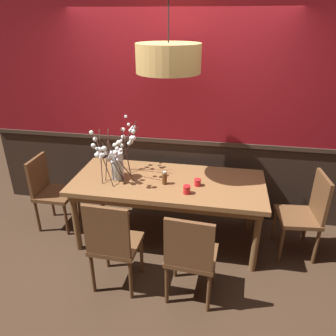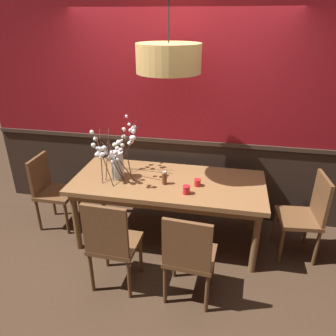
# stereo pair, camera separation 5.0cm
# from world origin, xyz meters

# --- Properties ---
(ground_plane) EXTENTS (24.00, 24.00, 0.00)m
(ground_plane) POSITION_xyz_m (0.00, 0.00, 0.00)
(ground_plane) COLOR #422D1E
(back_wall) EXTENTS (4.90, 0.14, 2.99)m
(back_wall) POSITION_xyz_m (0.00, 0.68, 1.48)
(back_wall) COLOR #2D2119
(back_wall) RESTS_ON ground
(dining_table) EXTENTS (2.10, 0.92, 0.77)m
(dining_table) POSITION_xyz_m (0.00, 0.00, 0.69)
(dining_table) COLOR olive
(dining_table) RESTS_ON ground
(chair_near_side_right) EXTENTS (0.47, 0.43, 0.93)m
(chair_near_side_right) POSITION_xyz_m (0.36, -0.86, 0.52)
(chair_near_side_right) COLOR brown
(chair_near_side_right) RESTS_ON ground
(chair_head_west_end) EXTENTS (0.43, 0.41, 0.91)m
(chair_head_west_end) POSITION_xyz_m (-1.47, 0.03, 0.51)
(chair_head_west_end) COLOR brown
(chair_head_west_end) RESTS_ON ground
(chair_far_side_left) EXTENTS (0.44, 0.44, 0.88)m
(chair_far_side_left) POSITION_xyz_m (-0.32, 0.85, 0.50)
(chair_far_side_left) COLOR brown
(chair_far_side_left) RESTS_ON ground
(chair_head_east_end) EXTENTS (0.45, 0.46, 0.95)m
(chair_head_east_end) POSITION_xyz_m (1.49, 0.02, 0.53)
(chair_head_east_end) COLOR brown
(chair_head_east_end) RESTS_ON ground
(chair_near_side_left) EXTENTS (0.45, 0.42, 0.98)m
(chair_near_side_left) POSITION_xyz_m (-0.36, -0.85, 0.54)
(chair_near_side_left) COLOR brown
(chair_near_side_left) RESTS_ON ground
(chair_far_side_right) EXTENTS (0.45, 0.42, 0.98)m
(chair_far_side_right) POSITION_xyz_m (0.28, 0.85, 0.55)
(chair_far_side_right) COLOR brown
(chair_far_side_right) RESTS_ON ground
(vase_with_blossoms) EXTENTS (0.52, 0.66, 0.62)m
(vase_with_blossoms) POSITION_xyz_m (-0.57, -0.04, 1.01)
(vase_with_blossoms) COLOR silver
(vase_with_blossoms) RESTS_ON dining_table
(candle_holder_nearer_center) EXTENTS (0.08, 0.08, 0.08)m
(candle_holder_nearer_center) POSITION_xyz_m (0.33, -0.06, 0.81)
(candle_holder_nearer_center) COLOR red
(candle_holder_nearer_center) RESTS_ON dining_table
(candle_holder_nearer_edge) EXTENTS (0.08, 0.08, 0.09)m
(candle_holder_nearer_edge) POSITION_xyz_m (0.24, -0.24, 0.82)
(candle_holder_nearer_edge) COLOR red
(candle_holder_nearer_edge) RESTS_ON dining_table
(condiment_bottle) EXTENTS (0.05, 0.05, 0.15)m
(condiment_bottle) POSITION_xyz_m (-0.02, -0.08, 0.84)
(condiment_bottle) COLOR brown
(condiment_bottle) RESTS_ON dining_table
(pendant_lamp) EXTENTS (0.63, 0.63, 1.08)m
(pendant_lamp) POSITION_xyz_m (-0.01, 0.10, 2.04)
(pendant_lamp) COLOR tan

